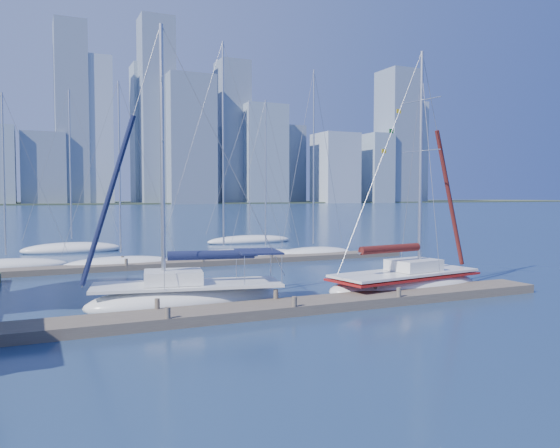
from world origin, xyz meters
name	(u,v)px	position (x,y,z in m)	size (l,w,h in m)	color
ground	(285,312)	(0.00, 0.00, 0.00)	(700.00, 700.00, 0.00)	navy
near_dock	(285,307)	(0.00, 0.00, 0.20)	(26.00, 2.00, 0.40)	#4E4339
far_dock	(214,262)	(2.00, 16.00, 0.18)	(30.00, 1.80, 0.36)	#4E4339
far_shore	(51,204)	(0.00, 320.00, 0.00)	(800.00, 100.00, 1.50)	#38472D
sailboat_navy	(188,285)	(-3.32, 2.73, 0.94)	(8.94, 4.38, 12.46)	silver
sailboat_maroon	(405,273)	(7.44, 1.86, 0.95)	(8.83, 4.00, 12.48)	silver
bg_boat_0	(6,266)	(-10.94, 18.99, 0.24)	(7.50, 2.12, 11.62)	silver
bg_boat_1	(121,263)	(-4.05, 17.13, 0.25)	(7.65, 2.92, 12.57)	silver
bg_boat_2	(224,257)	(3.25, 17.55, 0.30)	(9.17, 3.77, 16.12)	silver
bg_boat_3	(266,255)	(6.88, 18.34, 0.24)	(6.25, 2.62, 12.28)	silver
bg_boat_4	(313,253)	(10.60, 17.57, 0.29)	(6.99, 4.04, 14.77)	silver
bg_boat_6	(72,249)	(-6.40, 28.78, 0.29)	(8.37, 4.97, 13.91)	silver
bg_boat_7	(250,240)	(10.47, 31.03, 0.27)	(9.04, 3.44, 14.57)	silver
skyline	(96,138)	(22.40, 290.34, 35.69)	(502.78, 51.31, 119.14)	#8298A8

